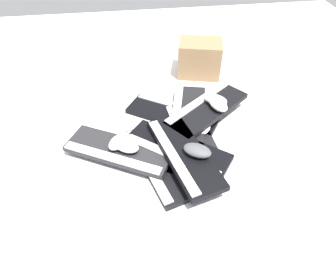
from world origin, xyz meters
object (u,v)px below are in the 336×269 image
object	(u,v)px
keyboard_3	(159,162)
cardboard_box	(200,58)
mouse_0	(197,150)
mouse_1	(218,104)
mouse_5	(203,127)
mouse_3	(126,146)
mouse_6	(186,133)
keyboard_4	(188,115)
keyboard_2	(136,152)
keyboard_6	(207,109)
keyboard_8	(118,151)
mouse_4	(119,141)
keyboard_0	(192,135)
keyboard_7	(184,153)
keyboard_1	(173,114)
keyboard_5	(177,149)
mouse_2	(216,100)

from	to	relation	value
keyboard_3	cardboard_box	bearing A→B (deg)	65.09
mouse_0	mouse_1	world-z (taller)	same
mouse_1	mouse_5	bearing A→B (deg)	-67.61
mouse_3	mouse_5	bearing A→B (deg)	51.14
mouse_5	mouse_6	size ratio (longest dim) A/B	1.00
keyboard_4	mouse_3	world-z (taller)	mouse_3
keyboard_2	keyboard_6	size ratio (longest dim) A/B	1.06
keyboard_4	keyboard_8	world-z (taller)	same
cardboard_box	mouse_4	bearing A→B (deg)	-128.10
keyboard_0	keyboard_8	world-z (taller)	keyboard_8
mouse_4	mouse_5	distance (m)	0.38
keyboard_4	mouse_3	distance (m)	0.35
keyboard_6	keyboard_8	xyz separation A→B (m)	(-0.41, -0.18, -0.03)
mouse_0	keyboard_7	bearing A→B (deg)	-177.17
keyboard_7	keyboard_3	bearing A→B (deg)	167.02
mouse_6	keyboard_0	bearing A→B (deg)	-151.38
keyboard_1	keyboard_2	distance (m)	0.30
cardboard_box	mouse_0	bearing A→B (deg)	-103.00
keyboard_2	keyboard_8	distance (m)	0.08
keyboard_8	mouse_6	size ratio (longest dim) A/B	4.17
keyboard_1	mouse_3	distance (m)	0.35
keyboard_4	keyboard_5	xyz separation A→B (m)	(-0.08, -0.21, 0.00)
mouse_6	keyboard_3	bearing A→B (deg)	40.13
keyboard_1	mouse_6	world-z (taller)	mouse_6
keyboard_5	keyboard_8	distance (m)	0.24
mouse_3	mouse_6	bearing A→B (deg)	50.23
keyboard_2	mouse_3	xyz separation A→B (m)	(-0.04, -0.02, 0.07)
mouse_0	cardboard_box	size ratio (longest dim) A/B	0.47
keyboard_4	keyboard_8	distance (m)	0.38
mouse_4	mouse_6	size ratio (longest dim) A/B	1.00
keyboard_1	mouse_1	bearing A→B (deg)	-20.87
keyboard_4	mouse_2	size ratio (longest dim) A/B	4.21
keyboard_7	mouse_1	distance (m)	0.32
keyboard_0	mouse_5	distance (m)	0.06
keyboard_1	cardboard_box	bearing A→B (deg)	60.39
mouse_0	mouse_4	world-z (taller)	mouse_0
keyboard_2	keyboard_8	size ratio (longest dim) A/B	1.01
mouse_6	mouse_5	bearing A→B (deg)	-161.88
mouse_5	mouse_1	bearing A→B (deg)	159.41
keyboard_2	mouse_6	distance (m)	0.23
keyboard_4	keyboard_6	bearing A→B (deg)	-2.44
keyboard_8	mouse_6	bearing A→B (deg)	12.05
mouse_2	keyboard_4	bearing A→B (deg)	42.40
keyboard_2	keyboard_4	xyz separation A→B (m)	(0.25, 0.18, 0.03)
keyboard_4	mouse_3	size ratio (longest dim) A/B	4.21
keyboard_2	mouse_0	world-z (taller)	mouse_0
keyboard_8	mouse_3	distance (m)	0.05
keyboard_2	keyboard_8	xyz separation A→B (m)	(-0.07, -0.01, 0.03)
mouse_4	mouse_6	xyz separation A→B (m)	(0.29, 0.05, -0.03)
keyboard_0	mouse_3	size ratio (longest dim) A/B	4.12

